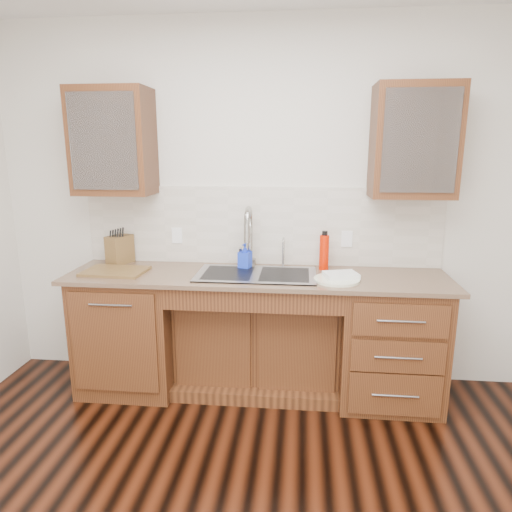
# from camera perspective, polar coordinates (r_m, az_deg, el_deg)

# --- Properties ---
(wall_back) EXTENTS (4.00, 0.10, 2.70)m
(wall_back) POSITION_cam_1_polar(r_m,az_deg,el_deg) (3.51, 0.67, 6.28)
(wall_back) COLOR silver
(wall_back) RESTS_ON ground
(base_cabinet_left) EXTENTS (0.70, 0.62, 0.88)m
(base_cabinet_left) POSITION_cam_1_polar(r_m,az_deg,el_deg) (3.62, -15.26, -8.93)
(base_cabinet_left) COLOR #593014
(base_cabinet_left) RESTS_ON ground
(base_cabinet_center) EXTENTS (1.20, 0.44, 0.70)m
(base_cabinet_center) POSITION_cam_1_polar(r_m,az_deg,el_deg) (3.52, 0.22, -10.65)
(base_cabinet_center) COLOR #593014
(base_cabinet_center) RESTS_ON ground
(base_cabinet_right) EXTENTS (0.70, 0.62, 0.88)m
(base_cabinet_right) POSITION_cam_1_polar(r_m,az_deg,el_deg) (3.45, 16.24, -10.13)
(base_cabinet_right) COLOR #593014
(base_cabinet_right) RESTS_ON ground
(countertop) EXTENTS (2.70, 0.65, 0.03)m
(countertop) POSITION_cam_1_polar(r_m,az_deg,el_deg) (3.24, 0.05, -2.57)
(countertop) COLOR #84705B
(countertop) RESTS_ON base_cabinet_left
(backsplash) EXTENTS (2.70, 0.02, 0.59)m
(backsplash) POSITION_cam_1_polar(r_m,az_deg,el_deg) (3.47, 0.57, 3.78)
(backsplash) COLOR beige
(backsplash) RESTS_ON wall_back
(sink) EXTENTS (0.84, 0.46, 0.19)m
(sink) POSITION_cam_1_polar(r_m,az_deg,el_deg) (3.24, 0.02, -3.83)
(sink) COLOR #9E9EA5
(sink) RESTS_ON countertop
(faucet) EXTENTS (0.04, 0.04, 0.40)m
(faucet) POSITION_cam_1_polar(r_m,az_deg,el_deg) (3.40, -0.76, 1.94)
(faucet) COLOR #999993
(faucet) RESTS_ON countertop
(filter_tap) EXTENTS (0.02, 0.02, 0.24)m
(filter_tap) POSITION_cam_1_polar(r_m,az_deg,el_deg) (3.41, 3.44, 0.57)
(filter_tap) COLOR #999993
(filter_tap) RESTS_ON countertop
(upper_cabinet_left) EXTENTS (0.55, 0.34, 0.75)m
(upper_cabinet_left) POSITION_cam_1_polar(r_m,az_deg,el_deg) (3.53, -17.41, 13.45)
(upper_cabinet_left) COLOR #593014
(upper_cabinet_left) RESTS_ON wall_back
(upper_cabinet_right) EXTENTS (0.55, 0.34, 0.75)m
(upper_cabinet_right) POSITION_cam_1_polar(r_m,az_deg,el_deg) (3.33, 19.13, 13.37)
(upper_cabinet_right) COLOR #593014
(upper_cabinet_right) RESTS_ON wall_back
(outlet_left) EXTENTS (0.08, 0.01, 0.12)m
(outlet_left) POSITION_cam_1_polar(r_m,az_deg,el_deg) (3.59, -9.84, 2.53)
(outlet_left) COLOR white
(outlet_left) RESTS_ON backsplash
(outlet_right) EXTENTS (0.08, 0.01, 0.12)m
(outlet_right) POSITION_cam_1_polar(r_m,az_deg,el_deg) (3.48, 11.28, 2.11)
(outlet_right) COLOR white
(outlet_right) RESTS_ON backsplash
(soap_bottle) EXTENTS (0.11, 0.11, 0.19)m
(soap_bottle) POSITION_cam_1_polar(r_m,az_deg,el_deg) (3.37, -1.39, -0.01)
(soap_bottle) COLOR blue
(soap_bottle) RESTS_ON countertop
(water_bottle) EXTENTS (0.07, 0.07, 0.26)m
(water_bottle) POSITION_cam_1_polar(r_m,az_deg,el_deg) (3.37, 8.51, 0.45)
(water_bottle) COLOR red
(water_bottle) RESTS_ON countertop
(plate) EXTENTS (0.32, 0.32, 0.02)m
(plate) POSITION_cam_1_polar(r_m,az_deg,el_deg) (3.12, 10.05, -2.93)
(plate) COLOR beige
(plate) RESTS_ON countertop
(dish_towel) EXTENTS (0.25, 0.21, 0.03)m
(dish_towel) POSITION_cam_1_polar(r_m,az_deg,el_deg) (3.15, 10.57, -2.37)
(dish_towel) COLOR silver
(dish_towel) RESTS_ON plate
(knife_block) EXTENTS (0.19, 0.23, 0.22)m
(knife_block) POSITION_cam_1_polar(r_m,az_deg,el_deg) (3.67, -16.66, 0.79)
(knife_block) COLOR #9F5935
(knife_block) RESTS_ON countertop
(cutting_board) EXTENTS (0.45, 0.33, 0.02)m
(cutting_board) POSITION_cam_1_polar(r_m,az_deg,el_deg) (3.43, -17.18, -1.83)
(cutting_board) COLOR brown
(cutting_board) RESTS_ON countertop
(cup_left_a) EXTENTS (0.14, 0.14, 0.09)m
(cup_left_a) POSITION_cam_1_polar(r_m,az_deg,el_deg) (3.56, -18.53, 12.49)
(cup_left_a) COLOR white
(cup_left_a) RESTS_ON upper_cabinet_left
(cup_left_b) EXTENTS (0.10, 0.10, 0.09)m
(cup_left_b) POSITION_cam_1_polar(r_m,az_deg,el_deg) (3.48, -15.54, 12.68)
(cup_left_b) COLOR white
(cup_left_b) RESTS_ON upper_cabinet_left
(cup_right_a) EXTENTS (0.14, 0.14, 0.09)m
(cup_right_a) POSITION_cam_1_polar(r_m,az_deg,el_deg) (3.30, 16.47, 12.57)
(cup_right_a) COLOR white
(cup_right_a) RESTS_ON upper_cabinet_right
(cup_right_b) EXTENTS (0.14, 0.14, 0.10)m
(cup_right_b) POSITION_cam_1_polar(r_m,az_deg,el_deg) (3.36, 20.99, 12.34)
(cup_right_b) COLOR white
(cup_right_b) RESTS_ON upper_cabinet_right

